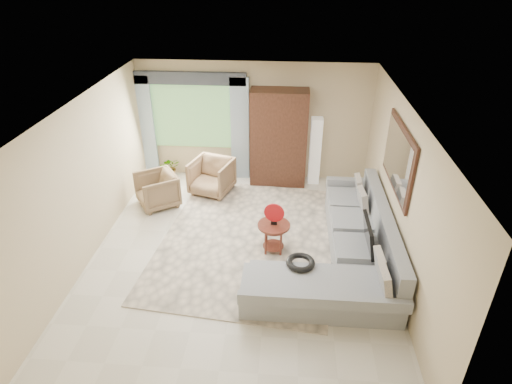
# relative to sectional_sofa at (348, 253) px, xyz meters

# --- Properties ---
(ground) EXTENTS (6.00, 6.00, 0.00)m
(ground) POSITION_rel_sectional_sofa_xyz_m (-1.78, 0.18, -0.28)
(ground) COLOR silver
(ground) RESTS_ON ground
(area_rug) EXTENTS (3.39, 4.28, 0.02)m
(area_rug) POSITION_rel_sectional_sofa_xyz_m (-1.69, 0.65, -0.27)
(area_rug) COLOR beige
(area_rug) RESTS_ON ground
(sectional_sofa) EXTENTS (2.30, 3.46, 0.90)m
(sectional_sofa) POSITION_rel_sectional_sofa_xyz_m (0.00, 0.00, 0.00)
(sectional_sofa) COLOR #919599
(sectional_sofa) RESTS_ON ground
(tv_screen) EXTENTS (0.14, 0.74, 0.48)m
(tv_screen) POSITION_rel_sectional_sofa_xyz_m (0.27, -0.10, 0.44)
(tv_screen) COLOR black
(tv_screen) RESTS_ON sectional_sofa
(garden_hose) EXTENTS (0.43, 0.43, 0.09)m
(garden_hose) POSITION_rel_sectional_sofa_xyz_m (-0.78, -0.64, 0.26)
(garden_hose) COLOR black
(garden_hose) RESTS_ON sectional_sofa
(coffee_table) EXTENTS (0.55, 0.55, 0.55)m
(coffee_table) POSITION_rel_sectional_sofa_xyz_m (-1.22, 0.33, 0.01)
(coffee_table) COLOR #4E1B14
(coffee_table) RESTS_ON ground
(red_disc) EXTENTS (0.34, 0.08, 0.34)m
(red_disc) POSITION_rel_sectional_sofa_xyz_m (-1.22, 0.33, 0.50)
(red_disc) COLOR #B21116
(red_disc) RESTS_ON coffee_table
(armchair_left) EXTENTS (1.05, 1.04, 0.69)m
(armchair_left) POSITION_rel_sectional_sofa_xyz_m (-3.63, 1.69, 0.06)
(armchair_left) COLOR brown
(armchair_left) RESTS_ON ground
(armchair_right) EXTENTS (1.00, 1.02, 0.75)m
(armchair_right) POSITION_rel_sectional_sofa_xyz_m (-2.62, 2.31, 0.09)
(armchair_right) COLOR #987853
(armchair_right) RESTS_ON ground
(potted_plant) EXTENTS (0.55, 0.52, 0.49)m
(potted_plant) POSITION_rel_sectional_sofa_xyz_m (-3.68, 2.91, -0.04)
(potted_plant) COLOR #999999
(potted_plant) RESTS_ON ground
(armoire) EXTENTS (1.20, 0.55, 2.10)m
(armoire) POSITION_rel_sectional_sofa_xyz_m (-1.23, 2.90, 0.77)
(armoire) COLOR black
(armoire) RESTS_ON ground
(floor_lamp) EXTENTS (0.24, 0.24, 1.50)m
(floor_lamp) POSITION_rel_sectional_sofa_xyz_m (-0.43, 2.96, 0.47)
(floor_lamp) COLOR silver
(floor_lamp) RESTS_ON ground
(window) EXTENTS (1.80, 0.04, 1.40)m
(window) POSITION_rel_sectional_sofa_xyz_m (-3.13, 3.15, 1.12)
(window) COLOR #669E59
(window) RESTS_ON wall_back
(curtain_left) EXTENTS (0.40, 0.08, 2.30)m
(curtain_left) POSITION_rel_sectional_sofa_xyz_m (-4.18, 3.06, 0.87)
(curtain_left) COLOR #9EB7CC
(curtain_left) RESTS_ON ground
(curtain_right) EXTENTS (0.40, 0.08, 2.30)m
(curtain_right) POSITION_rel_sectional_sofa_xyz_m (-2.08, 3.06, 0.87)
(curtain_right) COLOR #9EB7CC
(curtain_right) RESTS_ON ground
(valance) EXTENTS (2.40, 0.12, 0.26)m
(valance) POSITION_rel_sectional_sofa_xyz_m (-3.13, 3.08, 1.97)
(valance) COLOR #1E232D
(valance) RESTS_ON wall_back
(wall_mirror) EXTENTS (0.05, 1.70, 1.05)m
(wall_mirror) POSITION_rel_sectional_sofa_xyz_m (0.68, 0.53, 1.47)
(wall_mirror) COLOR black
(wall_mirror) RESTS_ON wall_right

